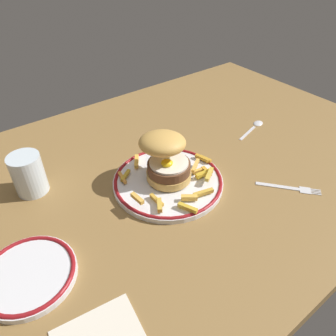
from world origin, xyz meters
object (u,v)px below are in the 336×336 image
(burger, at_px, (166,156))
(water_glass, at_px, (29,177))
(dinner_plate, at_px, (168,181))
(side_plate, at_px, (28,275))
(fork, at_px, (290,188))
(spoon, at_px, (256,124))

(burger, bearing_deg, water_glass, 149.57)
(dinner_plate, distance_m, side_plate, 0.34)
(burger, xyz_separation_m, fork, (0.21, -0.20, -0.07))
(side_plate, bearing_deg, spoon, 8.26)
(dinner_plate, distance_m, water_glass, 0.31)
(dinner_plate, xyz_separation_m, fork, (0.21, -0.18, -0.01))
(burger, xyz_separation_m, water_glass, (-0.26, 0.15, -0.03))
(burger, relative_size, side_plate, 0.93)
(water_glass, distance_m, side_plate, 0.24)
(burger, height_order, side_plate, burger)
(fork, bearing_deg, dinner_plate, 139.28)
(water_glass, height_order, fork, water_glass)
(water_glass, bearing_deg, side_plate, -110.47)
(dinner_plate, xyz_separation_m, side_plate, (-0.34, -0.05, -0.00))
(side_plate, distance_m, spoon, 0.71)
(burger, relative_size, fork, 1.27)
(dinner_plate, bearing_deg, fork, -40.72)
(dinner_plate, bearing_deg, side_plate, -171.30)
(side_plate, bearing_deg, water_glass, 69.53)
(fork, relative_size, spoon, 0.90)
(side_plate, relative_size, fork, 1.36)
(dinner_plate, bearing_deg, spoon, 7.85)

